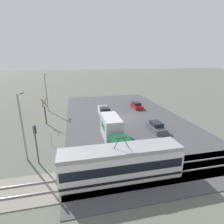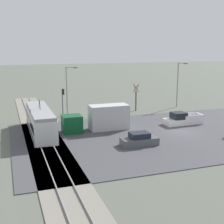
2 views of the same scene
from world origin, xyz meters
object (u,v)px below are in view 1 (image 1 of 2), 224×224
at_px(traffic_light_pole, 36,139).
at_px(street_lamp_near_crossing, 22,123).
at_px(street_tree, 45,112).
at_px(street_lamp_mid_block, 46,90).
at_px(no_parking_sign, 51,137).
at_px(box_truck, 113,131).
at_px(sedan_car_1, 156,127).
at_px(light_rail_tram, 121,163).
at_px(pickup_truck, 104,112).
at_px(sedan_car_0, 136,106).

height_order(traffic_light_pole, street_lamp_near_crossing, street_lamp_near_crossing).
height_order(traffic_light_pole, street_tree, street_tree).
height_order(street_lamp_near_crossing, street_lamp_mid_block, street_lamp_mid_block).
xyz_separation_m(street_lamp_near_crossing, no_parking_sign, (-2.48, -2.82, -3.28)).
xyz_separation_m(box_truck, traffic_light_pole, (9.59, 3.31, 1.40)).
relative_size(sedan_car_1, street_lamp_near_crossing, 0.53).
relative_size(box_truck, sedan_car_1, 2.13).
bearing_deg(street_lamp_mid_block, traffic_light_pole, 93.95).
bearing_deg(sedan_car_1, no_parking_sign, -174.14).
distance_m(traffic_light_pole, no_parking_sign, 4.42).
bearing_deg(traffic_light_pole, box_truck, -160.97).
xyz_separation_m(street_lamp_mid_block, no_parking_sign, (-2.56, 18.07, -3.43)).
height_order(light_rail_tram, street_lamp_near_crossing, street_lamp_near_crossing).
xyz_separation_m(pickup_truck, street_lamp_mid_block, (12.09, -6.37, 4.02)).
distance_m(light_rail_tram, sedan_car_1, 13.60).
bearing_deg(sedan_car_0, street_lamp_near_crossing, 41.65).
distance_m(box_truck, sedan_car_0, 18.73).
xyz_separation_m(traffic_light_pole, street_tree, (0.84, -13.14, -0.81)).
bearing_deg(sedan_car_0, pickup_truck, 23.70).
bearing_deg(box_truck, traffic_light_pole, 19.03).
height_order(sedan_car_0, street_lamp_near_crossing, street_lamp_near_crossing).
distance_m(sedan_car_1, traffic_light_pole, 18.55).
bearing_deg(box_truck, light_rail_tram, 82.94).
height_order(light_rail_tram, box_truck, light_rail_tram).
bearing_deg(sedan_car_1, pickup_truck, 124.74).
relative_size(sedan_car_1, no_parking_sign, 1.94).
bearing_deg(traffic_light_pole, sedan_car_1, -162.12).
distance_m(pickup_truck, sedan_car_1, 12.19).
xyz_separation_m(pickup_truck, traffic_light_pole, (10.56, 15.66, 2.27)).
distance_m(light_rail_tram, sedan_car_0, 26.22).
bearing_deg(no_parking_sign, street_lamp_near_crossing, 48.65).
relative_size(street_lamp_mid_block, no_parking_sign, 3.76).
relative_size(sedan_car_1, street_tree, 0.88).
relative_size(traffic_light_pole, no_parking_sign, 2.09).
distance_m(street_lamp_near_crossing, no_parking_sign, 4.99).
height_order(sedan_car_1, no_parking_sign, no_parking_sign).
distance_m(street_lamp_near_crossing, street_lamp_mid_block, 20.89).
bearing_deg(light_rail_tram, street_lamp_mid_block, -69.16).
distance_m(light_rail_tram, street_tree, 20.10).
bearing_deg(light_rail_tram, street_tree, -61.93).
distance_m(pickup_truck, street_tree, 11.77).
height_order(light_rail_tram, street_lamp_mid_block, street_lamp_mid_block).
height_order(pickup_truck, street_lamp_mid_block, street_lamp_mid_block).
bearing_deg(traffic_light_pole, light_rail_tram, 151.91).
xyz_separation_m(pickup_truck, sedan_car_1, (-6.94, 10.02, -0.07)).
bearing_deg(street_tree, box_truck, 136.72).
height_order(light_rail_tram, no_parking_sign, light_rail_tram).
height_order(pickup_truck, street_lamp_near_crossing, street_lamp_near_crossing).
bearing_deg(street_lamp_mid_block, sedan_car_1, 139.28).
height_order(light_rail_tram, sedan_car_1, light_rail_tram).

